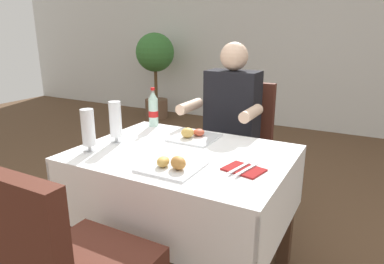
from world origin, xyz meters
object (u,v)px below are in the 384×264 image
napkin_cutlery_set (244,169)px  potted_plant_corner (155,62)px  plate_near_camera (172,165)px  beer_glass_middle (116,122)px  chair_far_diner_seat (238,141)px  seated_diner_far (229,124)px  cola_bottle_primary (153,109)px  beer_glass_left (88,130)px  plate_far_diner (193,136)px  main_dining_table (183,182)px

napkin_cutlery_set → potted_plant_corner: bearing=130.0°
plate_near_camera → potted_plant_corner: potted_plant_corner is taller
napkin_cutlery_set → beer_glass_middle: bearing=176.9°
chair_far_diner_seat → seated_diner_far: 0.19m
chair_far_diner_seat → potted_plant_corner: bearing=135.4°
cola_bottle_primary → seated_diner_far: bearing=41.5°
beer_glass_left → potted_plant_corner: size_ratio=0.17×
plate_near_camera → cola_bottle_primary: bearing=130.9°
chair_far_diner_seat → beer_glass_middle: size_ratio=4.15×
chair_far_diner_seat → plate_near_camera: 1.04m
plate_near_camera → beer_glass_left: bearing=-179.5°
plate_near_camera → plate_far_diner: size_ratio=1.03×
main_dining_table → plate_far_diner: plate_far_diner is taller
chair_far_diner_seat → beer_glass_left: size_ratio=4.32×
seated_diner_far → cola_bottle_primary: size_ratio=4.98×
potted_plant_corner → chair_far_diner_seat: bearing=-44.6°
beer_glass_left → beer_glass_middle: 0.18m
cola_bottle_primary → napkin_cutlery_set: (0.78, -0.43, -0.11)m
plate_near_camera → cola_bottle_primary: (-0.49, 0.57, 0.09)m
plate_far_diner → beer_glass_left: 0.59m
beer_glass_left → potted_plant_corner: potted_plant_corner is taller
chair_far_diner_seat → cola_bottle_primary: cola_bottle_primary is taller
cola_bottle_primary → potted_plant_corner: size_ratio=0.19×
main_dining_table → beer_glass_middle: size_ratio=4.66×
chair_far_diner_seat → cola_bottle_primary: (-0.42, -0.45, 0.28)m
beer_glass_middle → napkin_cutlery_set: 0.78m
main_dining_table → plate_far_diner: 0.30m
beer_glass_left → cola_bottle_primary: bearing=89.6°
chair_far_diner_seat → cola_bottle_primary: 0.68m
seated_diner_far → beer_glass_left: size_ratio=5.62×
main_dining_table → cola_bottle_primary: (-0.42, 0.35, 0.28)m
beer_glass_middle → potted_plant_corner: bearing=120.8°
seated_diner_far → napkin_cutlery_set: bearing=-63.1°
plate_near_camera → napkin_cutlery_set: bearing=25.1°
beer_glass_left → napkin_cutlery_set: bearing=10.2°
beer_glass_middle → plate_near_camera: bearing=-20.6°
chair_far_diner_seat → plate_near_camera: bearing=-85.9°
chair_far_diner_seat → beer_glass_middle: 0.98m
main_dining_table → seated_diner_far: (-0.03, 0.69, 0.16)m
main_dining_table → potted_plant_corner: size_ratio=0.83×
plate_far_diner → main_dining_table: bearing=-75.6°
seated_diner_far → beer_glass_middle: seated_diner_far is taller
beer_glass_middle → plate_far_diner: bearing=37.6°
plate_near_camera → beer_glass_middle: size_ratio=1.10×
main_dining_table → seated_diner_far: 0.71m
main_dining_table → seated_diner_far: seated_diner_far is taller
napkin_cutlery_set → chair_far_diner_seat: bearing=112.4°
seated_diner_far → beer_glass_left: 1.01m
plate_near_camera → potted_plant_corner: 3.90m
plate_far_diner → beer_glass_left: beer_glass_left is taller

